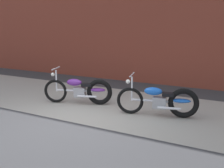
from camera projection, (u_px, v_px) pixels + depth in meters
The scene contains 5 objects.
ground_plane at pixel (72, 122), 6.09m from camera, with size 80.00×80.00×0.00m, color #38383A.
sidewalk_slab at pixel (109, 103), 7.60m from camera, with size 36.00×3.50×0.01m, color #9E998E.
brick_building_wall at pixel (153, 9), 9.97m from camera, with size 36.00×0.50×5.65m, color brown.
motorcycle_purple at pixel (82, 90), 7.49m from camera, with size 1.93×0.88×1.03m.
motorcycle_blue at pixel (163, 101), 6.43m from camera, with size 1.97×0.75×1.03m.
Camera 1 is at (3.56, -4.63, 2.15)m, focal length 42.25 mm.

